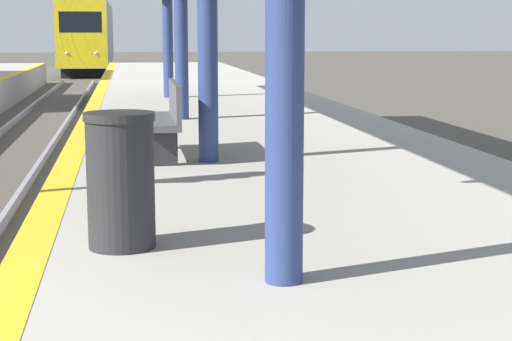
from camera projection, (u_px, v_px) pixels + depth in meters
The scene contains 3 objects.
train at pixel (89, 35), 53.27m from camera, with size 2.71×18.92×4.34m.
trash_bin at pixel (121, 180), 6.08m from camera, with size 0.50×0.50×0.97m.
bench at pixel (165, 117), 10.48m from camera, with size 0.44×1.77×0.92m.
Camera 1 is at (2.37, -2.22, 2.52)m, focal length 60.00 mm.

